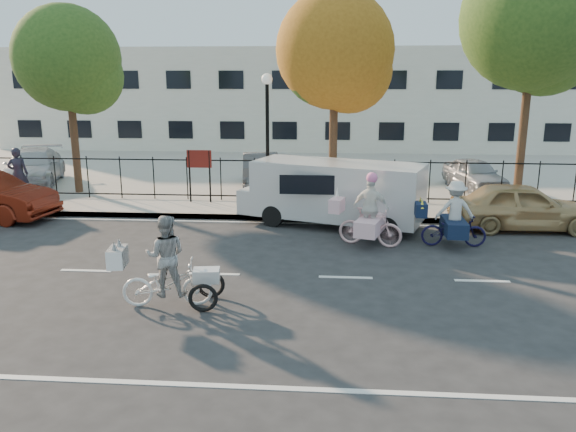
# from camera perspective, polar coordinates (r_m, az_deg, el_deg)

# --- Properties ---
(ground) EXTENTS (120.00, 120.00, 0.00)m
(ground) POSITION_cam_1_polar(r_m,az_deg,el_deg) (12.97, -7.57, -5.87)
(ground) COLOR #333334
(road_markings) EXTENTS (60.00, 9.52, 0.01)m
(road_markings) POSITION_cam_1_polar(r_m,az_deg,el_deg) (12.97, -7.57, -5.85)
(road_markings) COLOR silver
(road_markings) RESTS_ON ground
(curb) EXTENTS (60.00, 0.10, 0.15)m
(curb) POSITION_cam_1_polar(r_m,az_deg,el_deg) (17.71, -4.27, -0.12)
(curb) COLOR #A8A399
(curb) RESTS_ON ground
(sidewalk) EXTENTS (60.00, 2.20, 0.15)m
(sidewalk) POSITION_cam_1_polar(r_m,az_deg,el_deg) (18.72, -3.80, 0.66)
(sidewalk) COLOR #A8A399
(sidewalk) RESTS_ON ground
(parking_lot) EXTENTS (60.00, 15.60, 0.15)m
(parking_lot) POSITION_cam_1_polar(r_m,az_deg,el_deg) (27.40, -1.19, 4.95)
(parking_lot) COLOR #A8A399
(parking_lot) RESTS_ON ground
(iron_fence) EXTENTS (58.00, 0.06, 1.50)m
(iron_fence) POSITION_cam_1_polar(r_m,az_deg,el_deg) (19.62, -3.39, 3.75)
(iron_fence) COLOR black
(iron_fence) RESTS_ON sidewalk
(building) EXTENTS (34.00, 10.00, 6.00)m
(building) POSITION_cam_1_polar(r_m,az_deg,el_deg) (37.05, 0.29, 11.86)
(building) COLOR silver
(building) RESTS_ON ground
(lamppost) EXTENTS (0.36, 0.36, 4.33)m
(lamppost) POSITION_cam_1_polar(r_m,az_deg,el_deg) (18.89, -2.12, 10.13)
(lamppost) COLOR black
(lamppost) RESTS_ON sidewalk
(street_sign) EXTENTS (0.85, 0.06, 1.80)m
(street_sign) POSITION_cam_1_polar(r_m,az_deg,el_deg) (19.48, -8.99, 5.07)
(street_sign) COLOR black
(street_sign) RESTS_ON sidewalk
(zebra_trike) EXTENTS (2.14, 0.96, 1.83)m
(zebra_trike) POSITION_cam_1_polar(r_m,az_deg,el_deg) (11.18, -12.19, -5.54)
(zebra_trike) COLOR white
(zebra_trike) RESTS_ON ground
(unicorn_bike) EXTENTS (2.01, 1.45, 1.98)m
(unicorn_bike) POSITION_cam_1_polar(r_m,az_deg,el_deg) (14.93, 8.24, -0.30)
(unicorn_bike) COLOR beige
(unicorn_bike) RESTS_ON ground
(bull_bike) EXTENTS (1.88, 1.29, 1.76)m
(bull_bike) POSITION_cam_1_polar(r_m,az_deg,el_deg) (15.37, 16.44, -0.44)
(bull_bike) COLOR black
(bull_bike) RESTS_ON ground
(white_van) EXTENTS (5.86, 3.35, 1.93)m
(white_van) POSITION_cam_1_polar(r_m,az_deg,el_deg) (16.76, 4.70, 2.53)
(white_van) COLOR silver
(white_van) RESTS_ON ground
(gold_sedan) EXTENTS (4.11, 1.68, 1.40)m
(gold_sedan) POSITION_cam_1_polar(r_m,az_deg,el_deg) (17.76, 22.73, 0.92)
(gold_sedan) COLOR tan
(gold_sedan) RESTS_ON ground
(pedestrian) EXTENTS (0.77, 0.62, 1.84)m
(pedestrian) POSITION_cam_1_polar(r_m,az_deg,el_deg) (21.86, -25.74, 3.89)
(pedestrian) COLOR black
(pedestrian) RESTS_ON sidewalk
(lot_car_a) EXTENTS (3.24, 5.12, 1.38)m
(lot_car_a) POSITION_cam_1_polar(r_m,az_deg,el_deg) (24.79, -24.49, 4.52)
(lot_car_a) COLOR #AFB1B7
(lot_car_a) RESTS_ON parking_lot
(lot_car_c) EXTENTS (1.90, 4.08, 1.29)m
(lot_car_c) POSITION_cam_1_polar(r_m,az_deg,el_deg) (22.10, -2.79, 4.64)
(lot_car_c) COLOR #46494D
(lot_car_c) RESTS_ON parking_lot
(lot_car_d) EXTENTS (2.13, 3.72, 1.19)m
(lot_car_d) POSITION_cam_1_polar(r_m,az_deg,el_deg) (22.69, 18.43, 4.06)
(lot_car_d) COLOR #9A9DA1
(lot_car_d) RESTS_ON parking_lot
(tree_west) EXTENTS (3.76, 3.76, 6.90)m
(tree_west) POSITION_cam_1_polar(r_m,az_deg,el_deg) (22.23, -21.08, 14.24)
(tree_west) COLOR #442D1D
(tree_west) RESTS_ON ground
(tree_mid) EXTENTS (3.93, 3.93, 7.21)m
(tree_mid) POSITION_cam_1_polar(r_m,az_deg,el_deg) (19.39, 5.21, 15.90)
(tree_mid) COLOR #442D1D
(tree_mid) RESTS_ON ground
(tree_east) EXTENTS (4.66, 4.66, 8.55)m
(tree_east) POSITION_cam_1_polar(r_m,az_deg,el_deg) (20.53, 24.03, 17.34)
(tree_east) COLOR #442D1D
(tree_east) RESTS_ON ground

